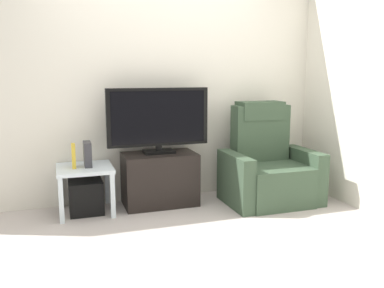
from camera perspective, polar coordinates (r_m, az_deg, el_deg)
ground_plane at (r=3.67m, az=-0.23°, el=-12.29°), size 6.40×6.40×0.00m
wall_back at (r=4.49m, az=-4.82°, el=8.77°), size 6.40×0.06×2.60m
wall_side at (r=4.37m, az=24.14°, el=7.92°), size 0.06×4.48×2.60m
tv_stand at (r=4.33m, az=-4.59°, el=-4.92°), size 0.77×0.45×0.56m
television at (r=4.23m, az=-4.77°, el=3.56°), size 1.08×0.20×0.69m
recliner_armchair at (r=4.50m, az=10.67°, el=-3.29°), size 0.98×0.78×1.08m
side_table at (r=4.17m, az=-14.89°, el=-4.13°), size 0.54×0.54×0.48m
subwoofer_box at (r=4.23m, az=-14.75°, el=-7.20°), size 0.33×0.33×0.33m
book_upright at (r=4.10m, az=-16.39°, el=-1.62°), size 0.03×0.11×0.24m
game_console at (r=4.14m, az=-14.54°, el=-1.38°), size 0.07×0.20×0.25m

